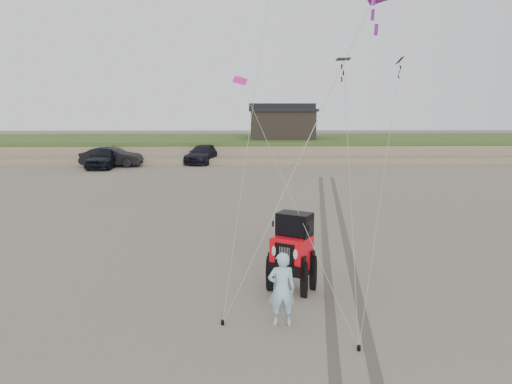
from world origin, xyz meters
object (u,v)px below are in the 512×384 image
jeep (292,261)px  man (282,289)px  truck_b (112,157)px  truck_a (105,157)px  cabin (282,122)px  truck_c (203,154)px

jeep → man: man is taller
man → truck_b: bearing=-70.7°
truck_a → man: man is taller
truck_a → truck_b: truck_a is taller
cabin → man: 37.69m
truck_a → jeep: (12.48, -26.71, 0.06)m
truck_c → truck_b: bearing=-148.4°
truck_a → truck_c: bearing=26.1°
truck_c → man: (4.42, -31.88, 0.14)m
cabin → man: bearing=-94.3°
cabin → truck_c: size_ratio=1.22×
cabin → truck_a: (-14.84, -8.63, -2.41)m
truck_b → jeep: (12.16, -27.44, 0.08)m
truck_c → man: bearing=-67.7°
cabin → jeep: bearing=-93.8°
cabin → truck_b: size_ratio=1.31×
truck_a → jeep: bearing=-60.3°
truck_b → man: man is taller
jeep → man: bearing=-71.5°
truck_a → jeep: size_ratio=1.02×
truck_b → cabin: bearing=-60.8°
man → cabin: bearing=-96.6°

